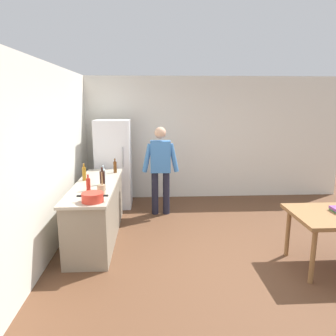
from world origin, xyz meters
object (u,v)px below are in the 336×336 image
(bottle_oil_amber, at_px, (84,173))
(bottle_beer_brown, at_px, (115,167))
(cooking_pot, at_px, (93,197))
(bottle_water_clear, at_px, (103,176))
(utensil_jar, at_px, (101,189))
(person, at_px, (160,165))
(bottle_wine_dark, at_px, (102,180))
(bottle_sauce_red, at_px, (88,184))
(refrigerator, at_px, (114,164))

(bottle_oil_amber, relative_size, bottle_beer_brown, 1.08)
(cooking_pot, bearing_deg, bottle_water_clear, 89.13)
(utensil_jar, xyz_separation_m, bottle_oil_amber, (-0.40, 0.81, 0.04))
(utensil_jar, bearing_deg, person, 61.90)
(bottle_oil_amber, distance_m, bottle_wine_dark, 0.71)
(cooking_pot, relative_size, bottle_sauce_red, 1.67)
(refrigerator, distance_m, person, 1.10)
(utensil_jar, height_order, bottle_sauce_red, utensil_jar)
(refrigerator, distance_m, bottle_oil_amber, 1.41)
(person, relative_size, utensil_jar, 5.31)
(refrigerator, xyz_separation_m, bottle_beer_brown, (0.12, -0.83, 0.11))
(person, relative_size, bottle_beer_brown, 6.54)
(bottle_beer_brown, relative_size, bottle_water_clear, 0.87)
(refrigerator, xyz_separation_m, bottle_water_clear, (0.03, -1.63, 0.13))
(person, xyz_separation_m, bottle_water_clear, (-0.92, -1.08, 0.05))
(person, xyz_separation_m, cooking_pot, (-0.93, -1.95, -0.02))
(bottle_sauce_red, bearing_deg, refrigerator, 86.10)
(bottle_wine_dark, relative_size, bottle_beer_brown, 1.31)
(cooking_pot, height_order, bottle_water_clear, bottle_water_clear)
(cooking_pot, height_order, utensil_jar, utensil_jar)
(cooking_pot, xyz_separation_m, bottle_water_clear, (0.01, 0.87, 0.07))
(bottle_beer_brown, bearing_deg, bottle_sauce_red, -102.56)
(bottle_beer_brown, distance_m, bottle_water_clear, 0.81)
(refrigerator, xyz_separation_m, person, (0.95, -0.55, 0.08))
(bottle_oil_amber, bearing_deg, cooking_pot, -73.40)
(bottle_oil_amber, height_order, bottle_water_clear, bottle_water_clear)
(utensil_jar, bearing_deg, bottle_sauce_red, 136.34)
(cooking_pot, relative_size, bottle_wine_dark, 1.18)
(refrigerator, height_order, bottle_oil_amber, refrigerator)
(utensil_jar, bearing_deg, cooking_pot, -101.04)
(cooking_pot, relative_size, bottle_beer_brown, 1.54)
(refrigerator, relative_size, bottle_sauce_red, 7.50)
(person, height_order, cooking_pot, person)
(utensil_jar, bearing_deg, bottle_oil_amber, 116.12)
(bottle_wine_dark, bearing_deg, refrigerator, 91.98)
(bottle_sauce_red, relative_size, bottle_wine_dark, 0.71)
(bottle_beer_brown, bearing_deg, bottle_wine_dark, -92.71)
(bottle_water_clear, bearing_deg, person, 49.57)
(cooking_pot, bearing_deg, bottle_beer_brown, 86.49)
(cooking_pot, xyz_separation_m, bottle_sauce_red, (-0.15, 0.52, 0.04))
(bottle_beer_brown, bearing_deg, refrigerator, 98.37)
(bottle_beer_brown, bearing_deg, utensil_jar, -91.72)
(utensil_jar, distance_m, bottle_oil_amber, 0.91)
(person, distance_m, cooking_pot, 2.16)
(refrigerator, height_order, bottle_wine_dark, refrigerator)
(utensil_jar, distance_m, bottle_beer_brown, 1.36)
(bottle_beer_brown, bearing_deg, bottle_oil_amber, -129.01)
(utensil_jar, distance_m, bottle_sauce_red, 0.30)
(refrigerator, distance_m, bottle_wine_dark, 1.97)
(bottle_water_clear, bearing_deg, bottle_wine_dark, -83.81)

